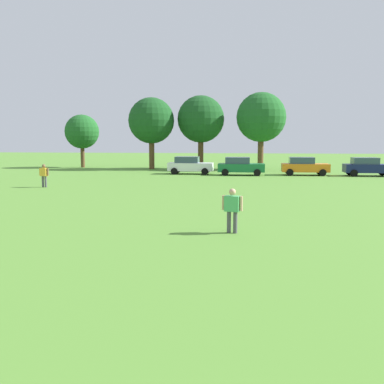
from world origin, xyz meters
TOP-DOWN VIEW (x-y plane):
  - ground_plane at (0.00, 30.00)m, footprint 160.00×160.00m
  - adult_bystander at (2.15, 15.76)m, footprint 0.73×0.41m
  - bystander_near_trees at (-11.38, 29.14)m, footprint 0.75×0.40m
  - parked_car_white_0 at (-2.93, 42.28)m, footprint 4.30×2.02m
  - parked_car_green_1 at (1.95, 41.44)m, footprint 4.30×2.02m
  - parked_car_orange_2 at (7.87, 42.17)m, footprint 4.30×2.02m
  - parked_car_navy_3 at (13.49, 41.98)m, footprint 4.30×2.02m
  - tree_far_left at (-16.99, 50.64)m, footprint 4.03×4.03m
  - tree_left at (-8.17, 48.93)m, footprint 5.14×5.14m
  - tree_right at (-2.73, 50.17)m, footprint 5.31×5.31m
  - tree_far_right at (4.02, 49.73)m, footprint 5.45×5.45m

SIDE VIEW (x-z plane):
  - ground_plane at x=0.00m, z-range 0.00..0.00m
  - parked_car_white_0 at x=-2.93m, z-range 0.02..1.70m
  - parked_car_green_1 at x=1.95m, z-range 0.02..1.70m
  - parked_car_orange_2 at x=7.87m, z-range 0.02..1.70m
  - parked_car_navy_3 at x=13.49m, z-range 0.02..1.70m
  - adult_bystander at x=2.15m, z-range 0.15..1.73m
  - bystander_near_trees at x=-11.38m, z-range 0.15..1.75m
  - tree_far_left at x=-16.99m, z-range 1.10..7.38m
  - tree_left at x=-8.17m, z-range 1.40..9.41m
  - tree_right at x=-2.73m, z-range 1.45..9.73m
  - tree_far_right at x=4.02m, z-range 1.49..9.99m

